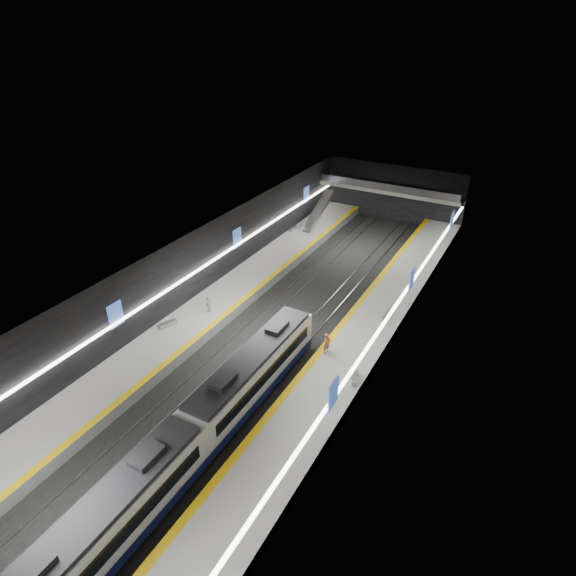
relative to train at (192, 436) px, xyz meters
The scene contains 24 objects.
ground 14.23m from the train, 100.25° to the left, with size 70.00×70.00×0.00m, color black.
ceiling 15.21m from the train, 100.25° to the left, with size 20.00×70.00×0.04m, color beige.
wall_left 18.73m from the train, 132.11° to the left, with size 0.04×70.00×8.00m, color black.
wall_right 15.84m from the train, 61.53° to the left, with size 0.04×70.00×8.00m, color black.
wall_back 48.93m from the train, 92.93° to the left, with size 20.00×0.04×8.00m, color black.
platform_left 17.15m from the train, 125.87° to the left, with size 5.00×70.00×1.00m, color slate.
tile_surface_left 17.11m from the train, 125.87° to the left, with size 5.00×70.00×0.02m, color #A0A09B.
tactile_strip_left 15.92m from the train, 119.42° to the left, with size 0.60×70.00×0.02m, color yellow.
platform_right 14.80m from the train, 70.12° to the left, with size 5.00×70.00×1.00m, color slate.
tile_surface_right 14.75m from the train, 70.12° to the left, with size 5.00×70.00×0.02m, color #A0A09B.
tactile_strip_right 14.16m from the train, 78.56° to the left, with size 0.60×70.00×0.02m, color yellow.
rails 14.22m from the train, 100.25° to the left, with size 6.52×70.00×0.12m.
train is the anchor object (origin of this frame).
ad_posters 15.22m from the train, 99.57° to the left, with size 19.94×53.50×2.20m.
cove_light_left 18.58m from the train, 131.65° to the left, with size 0.25×68.60×0.12m, color white.
cove_light_right 15.72m from the train, 62.17° to the left, with size 0.25×68.60×0.12m, color white.
mezzanine_bridge 46.91m from the train, 93.06° to the left, with size 20.00×3.00×1.50m.
escalator 41.07m from the train, 104.09° to the left, with size 1.20×8.00×0.60m, color #99999E.
bench_left_near 15.39m from the train, 137.51° to the left, with size 0.50×1.79×0.44m, color #99999E.
bench_left_far 38.16m from the train, 108.33° to the left, with size 0.45×1.62×0.40m, color #99999E.
bench_right_near 13.64m from the train, 59.90° to the left, with size 0.46×1.64×0.40m, color #99999E.
bench_right_far 22.61m from the train, 74.44° to the left, with size 0.48×1.74×0.43m, color #99999E.
passenger_right_a 14.27m from the train, 76.46° to the left, with size 0.70×0.46×1.93m, color #BB6446.
passenger_left_a 17.19m from the train, 123.49° to the left, with size 0.94×0.39×1.60m, color silver.
Camera 1 is at (18.94, -30.48, 26.33)m, focal length 30.00 mm.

